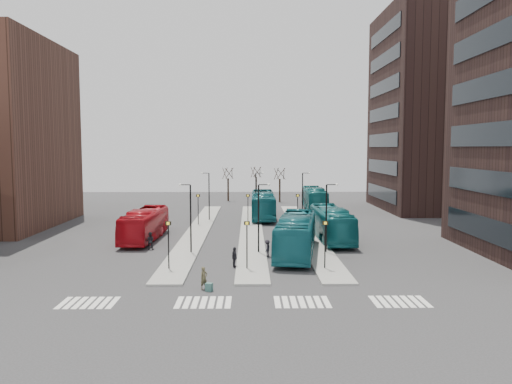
{
  "coord_description": "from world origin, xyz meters",
  "views": [
    {
      "loc": [
        1.82,
        -25.68,
        9.4
      ],
      "look_at": [
        2.44,
        23.64,
        5.0
      ],
      "focal_mm": 35.0,
      "sensor_mm": 36.0,
      "label": 1
    }
  ],
  "objects_px": {
    "suitcase": "(209,287)",
    "teal_bus_b": "(263,205)",
    "red_bus": "(145,225)",
    "traveller": "(204,278)",
    "teal_bus_a": "(296,235)",
    "commuter_c": "(267,248)",
    "commuter_a": "(150,241)",
    "teal_bus_c": "(331,224)",
    "teal_bus_d": "(314,198)",
    "commuter_b": "(235,257)"
  },
  "relations": [
    {
      "from": "suitcase",
      "to": "teal_bus_b",
      "type": "bearing_deg",
      "value": 104.63
    },
    {
      "from": "red_bus",
      "to": "traveller",
      "type": "bearing_deg",
      "value": -64.76
    },
    {
      "from": "teal_bus_a",
      "to": "commuter_c",
      "type": "height_order",
      "value": "teal_bus_a"
    },
    {
      "from": "suitcase",
      "to": "commuter_a",
      "type": "relative_size",
      "value": 0.33
    },
    {
      "from": "teal_bus_c",
      "to": "commuter_a",
      "type": "height_order",
      "value": "teal_bus_c"
    },
    {
      "from": "teal_bus_a",
      "to": "commuter_c",
      "type": "distance_m",
      "value": 2.87
    },
    {
      "from": "suitcase",
      "to": "teal_bus_d",
      "type": "relative_size",
      "value": 0.04
    },
    {
      "from": "commuter_b",
      "to": "commuter_c",
      "type": "xyz_separation_m",
      "value": [
        2.71,
        3.88,
        -0.08
      ]
    },
    {
      "from": "commuter_a",
      "to": "commuter_c",
      "type": "bearing_deg",
      "value": 166.1
    },
    {
      "from": "teal_bus_a",
      "to": "commuter_a",
      "type": "distance_m",
      "value": 13.57
    },
    {
      "from": "suitcase",
      "to": "teal_bus_c",
      "type": "relative_size",
      "value": 0.04
    },
    {
      "from": "teal_bus_d",
      "to": "commuter_a",
      "type": "relative_size",
      "value": 7.5
    },
    {
      "from": "traveller",
      "to": "commuter_c",
      "type": "bearing_deg",
      "value": 20.99
    },
    {
      "from": "suitcase",
      "to": "commuter_c",
      "type": "xyz_separation_m",
      "value": [
        4.19,
        10.38,
        0.46
      ]
    },
    {
      "from": "teal_bus_a",
      "to": "teal_bus_c",
      "type": "xyz_separation_m",
      "value": [
        4.23,
        6.9,
        -0.1
      ]
    },
    {
      "from": "teal_bus_a",
      "to": "teal_bus_d",
      "type": "distance_m",
      "value": 32.6
    },
    {
      "from": "teal_bus_c",
      "to": "teal_bus_d",
      "type": "bearing_deg",
      "value": 85.39
    },
    {
      "from": "teal_bus_c",
      "to": "commuter_c",
      "type": "distance_m",
      "value": 10.28
    },
    {
      "from": "red_bus",
      "to": "commuter_b",
      "type": "distance_m",
      "value": 15.22
    },
    {
      "from": "suitcase",
      "to": "teal_bus_a",
      "type": "height_order",
      "value": "teal_bus_a"
    },
    {
      "from": "commuter_a",
      "to": "teal_bus_a",
      "type": "bearing_deg",
      "value": 172.25
    },
    {
      "from": "teal_bus_b",
      "to": "commuter_a",
      "type": "bearing_deg",
      "value": -117.87
    },
    {
      "from": "teal_bus_b",
      "to": "suitcase",
      "type": "bearing_deg",
      "value": -96.98
    },
    {
      "from": "teal_bus_b",
      "to": "traveller",
      "type": "distance_m",
      "value": 33.86
    },
    {
      "from": "teal_bus_c",
      "to": "commuter_c",
      "type": "relative_size",
      "value": 8.2
    },
    {
      "from": "suitcase",
      "to": "teal_bus_c",
      "type": "bearing_deg",
      "value": 80.73
    },
    {
      "from": "commuter_a",
      "to": "teal_bus_b",
      "type": "bearing_deg",
      "value": -115.77
    },
    {
      "from": "teal_bus_d",
      "to": "traveller",
      "type": "xyz_separation_m",
      "value": [
        -12.9,
        -42.76,
        -0.93
      ]
    },
    {
      "from": "red_bus",
      "to": "teal_bus_c",
      "type": "xyz_separation_m",
      "value": [
        19.02,
        -0.32,
        0.08
      ]
    },
    {
      "from": "teal_bus_b",
      "to": "traveller",
      "type": "height_order",
      "value": "teal_bus_b"
    },
    {
      "from": "teal_bus_d",
      "to": "commuter_c",
      "type": "height_order",
      "value": "teal_bus_d"
    },
    {
      "from": "traveller",
      "to": "commuter_c",
      "type": "height_order",
      "value": "traveller"
    },
    {
      "from": "commuter_b",
      "to": "suitcase",
      "type": "bearing_deg",
      "value": 145.88
    },
    {
      "from": "teal_bus_d",
      "to": "commuter_a",
      "type": "height_order",
      "value": "teal_bus_d"
    },
    {
      "from": "teal_bus_b",
      "to": "traveller",
      "type": "relative_size",
      "value": 8.43
    },
    {
      "from": "teal_bus_c",
      "to": "commuter_b",
      "type": "bearing_deg",
      "value": -130.64
    },
    {
      "from": "teal_bus_a",
      "to": "teal_bus_b",
      "type": "distance_m",
      "value": 22.95
    },
    {
      "from": "teal_bus_c",
      "to": "traveller",
      "type": "height_order",
      "value": "teal_bus_c"
    },
    {
      "from": "teal_bus_b",
      "to": "teal_bus_d",
      "type": "relative_size",
      "value": 1.05
    },
    {
      "from": "teal_bus_d",
      "to": "commuter_b",
      "type": "bearing_deg",
      "value": -105.67
    },
    {
      "from": "teal_bus_d",
      "to": "traveller",
      "type": "distance_m",
      "value": 44.67
    },
    {
      "from": "suitcase",
      "to": "red_bus",
      "type": "bearing_deg",
      "value": 135.73
    },
    {
      "from": "commuter_c",
      "to": "suitcase",
      "type": "bearing_deg",
      "value": -8.4
    },
    {
      "from": "suitcase",
      "to": "commuter_b",
      "type": "relative_size",
      "value": 0.33
    },
    {
      "from": "suitcase",
      "to": "commuter_b",
      "type": "height_order",
      "value": "commuter_b"
    },
    {
      "from": "commuter_b",
      "to": "commuter_c",
      "type": "height_order",
      "value": "commuter_b"
    },
    {
      "from": "suitcase",
      "to": "teal_bus_c",
      "type": "height_order",
      "value": "teal_bus_c"
    },
    {
      "from": "commuter_a",
      "to": "traveller",
      "type": "bearing_deg",
      "value": 117.84
    },
    {
      "from": "teal_bus_b",
      "to": "commuter_c",
      "type": "relative_size",
      "value": 8.74
    },
    {
      "from": "suitcase",
      "to": "traveller",
      "type": "bearing_deg",
      "value": 151.7
    }
  ]
}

